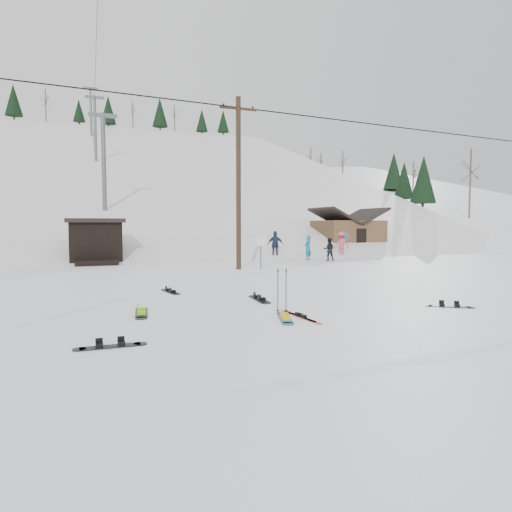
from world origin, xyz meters
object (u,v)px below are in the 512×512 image
object	(u,v)px
utility_pole	(238,181)
cabin	(348,235)
hero_skis	(301,316)
hero_snowboard	(285,318)

from	to	relation	value
utility_pole	cabin	distance (m)	16.71
cabin	hero_skis	size ratio (longest dim) A/B	2.88
utility_pole	hero_snowboard	distance (m)	13.68
cabin	hero_snowboard	world-z (taller)	cabin
utility_pole	hero_skis	size ratio (longest dim) A/B	4.82
utility_pole	hero_snowboard	bearing A→B (deg)	-103.41
utility_pole	cabin	size ratio (longest dim) A/B	1.67
hero_snowboard	hero_skis	bearing A→B (deg)	-67.32
cabin	hero_snowboard	bearing A→B (deg)	-125.38
cabin	hero_skis	xyz separation A→B (m)	(-15.53, -22.47, -1.45)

